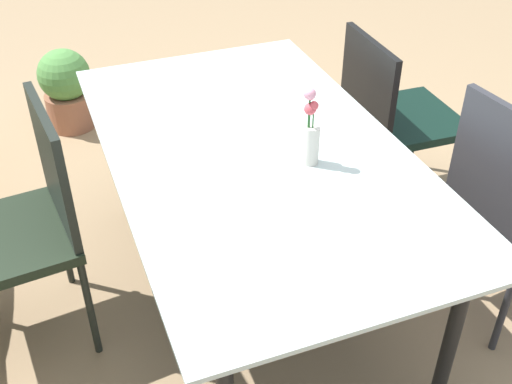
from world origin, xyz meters
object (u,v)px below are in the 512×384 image
dining_table (256,161)px  chair_far_side (23,218)px  chair_near_right (392,111)px  potted_plant (66,88)px  flower_vase (311,131)px  chair_near_left (508,204)px

dining_table → chair_far_side: (0.13, 0.84, -0.12)m
chair_far_side → chair_near_right: (0.28, -1.68, -0.04)m
chair_near_right → potted_plant: (1.33, 1.38, -0.26)m
chair_near_right → flower_vase: 0.96m
potted_plant → flower_vase: bearing=-160.3°
chair_near_left → chair_far_side: (0.54, 1.68, 0.01)m
dining_table → potted_plant: 1.87m
chair_far_side → flower_vase: flower_vase is taller
dining_table → chair_near_right: bearing=-64.3°
chair_far_side → dining_table: bearing=-104.5°
chair_near_left → potted_plant: bearing=-153.8°
flower_vase → potted_plant: bearing=19.7°
flower_vase → chair_far_side: bearing=74.4°
chair_near_right → chair_near_left: bearing=1.6°
flower_vase → chair_near_left: bearing=-110.7°
chair_near_left → potted_plant: chair_near_left is taller
chair_near_right → dining_table: bearing=-62.6°
chair_near_left → chair_far_side: bearing=-114.1°
chair_near_left → dining_table: bearing=-122.5°
flower_vase → potted_plant: (1.89, 0.68, -0.60)m
dining_table → chair_near_left: (-0.41, -0.84, -0.13)m
dining_table → chair_near_left: size_ratio=1.86×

